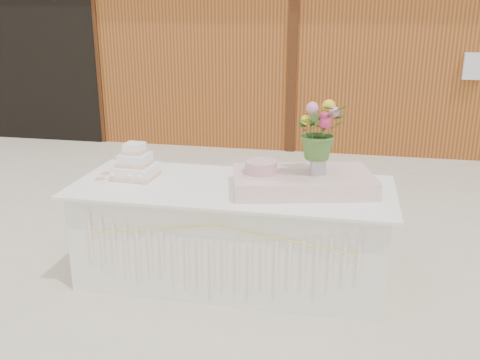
% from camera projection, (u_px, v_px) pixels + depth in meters
% --- Properties ---
extents(ground, '(80.00, 80.00, 0.00)m').
position_uv_depth(ground, '(232.00, 278.00, 4.24)').
color(ground, beige).
rests_on(ground, ground).
extents(barn, '(12.60, 4.60, 3.30)m').
position_uv_depth(barn, '(305.00, 29.00, 9.31)').
color(barn, '#9F5A21').
rests_on(barn, ground).
extents(cake_table, '(2.40, 1.00, 0.77)m').
position_uv_depth(cake_table, '(232.00, 233.00, 4.11)').
color(cake_table, white).
rests_on(cake_table, ground).
extents(wedding_cake, '(0.32, 0.32, 0.28)m').
position_uv_depth(wedding_cake, '(136.00, 166.00, 4.17)').
color(wedding_cake, white).
rests_on(wedding_cake, cake_table).
extents(pink_cake_stand, '(0.30, 0.30, 0.21)m').
position_uv_depth(pink_cake_stand, '(261.00, 174.00, 3.89)').
color(pink_cake_stand, silver).
rests_on(pink_cake_stand, cake_table).
extents(satin_runner, '(1.11, 0.80, 0.13)m').
position_uv_depth(satin_runner, '(303.00, 181.00, 3.90)').
color(satin_runner, beige).
rests_on(satin_runner, cake_table).
extents(flower_vase, '(0.12, 0.12, 0.16)m').
position_uv_depth(flower_vase, '(318.00, 163.00, 3.84)').
color(flower_vase, '#A9A8AD').
rests_on(flower_vase, satin_runner).
extents(bouquet, '(0.47, 0.44, 0.40)m').
position_uv_depth(bouquet, '(320.00, 124.00, 3.75)').
color(bouquet, '#446E2C').
rests_on(bouquet, flower_vase).
extents(loose_flowers, '(0.24, 0.40, 0.02)m').
position_uv_depth(loose_flowers, '(112.00, 174.00, 4.25)').
color(loose_flowers, pink).
rests_on(loose_flowers, cake_table).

